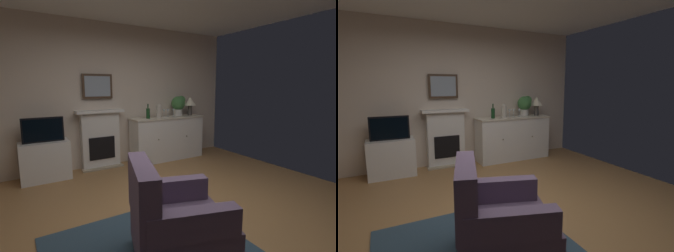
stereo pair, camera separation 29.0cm
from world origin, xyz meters
TOP-DOWN VIEW (x-y plane):
  - ground_plane at (0.00, 0.00)m, footprint 5.30×5.07m
  - wall_rear at (0.00, 2.51)m, footprint 5.30×0.06m
  - fireplace_unit at (-0.29, 2.38)m, footprint 0.87×0.30m
  - framed_picture at (-0.29, 2.42)m, footprint 0.55×0.04m
  - sideboard_cabinet at (1.08, 2.20)m, footprint 1.57×0.49m
  - table_lamp at (1.66, 2.20)m, footprint 0.26×0.26m
  - wine_bottle at (0.61, 2.17)m, footprint 0.08×0.08m
  - wine_glass_left at (1.00, 2.20)m, footprint 0.07×0.07m
  - wine_glass_center at (1.11, 2.23)m, footprint 0.07×0.07m
  - wine_glass_right at (1.22, 2.18)m, footprint 0.07×0.07m
  - vase_decorative at (0.85, 2.15)m, footprint 0.11×0.11m
  - tv_cabinet at (-1.27, 2.22)m, footprint 0.75×0.42m
  - tv_set at (-1.27, 2.19)m, footprint 0.62×0.07m
  - potted_plant_small at (1.40, 2.25)m, footprint 0.30×0.30m
  - armchair at (-0.55, -0.54)m, footprint 1.00×0.97m

SIDE VIEW (x-z plane):
  - ground_plane at x=0.00m, z-range -0.10..0.00m
  - tv_cabinet at x=-1.27m, z-range 0.00..0.64m
  - armchair at x=-0.55m, z-range -0.08..0.84m
  - sideboard_cabinet at x=1.08m, z-range 0.00..0.90m
  - fireplace_unit at x=-0.29m, z-range 0.00..1.10m
  - tv_set at x=-1.27m, z-range 0.64..1.04m
  - wine_bottle at x=0.61m, z-range 0.86..1.15m
  - wine_glass_left at x=1.00m, z-range 0.94..1.10m
  - wine_glass_center at x=1.11m, z-range 0.94..1.10m
  - wine_glass_right at x=1.22m, z-range 0.94..1.10m
  - vase_decorative at x=0.85m, z-range 0.90..1.18m
  - potted_plant_small at x=1.40m, z-range 0.94..1.37m
  - table_lamp at x=1.66m, z-range 0.98..1.38m
  - wall_rear at x=0.00m, z-range 0.00..2.71m
  - framed_picture at x=-0.29m, z-range 1.31..1.76m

